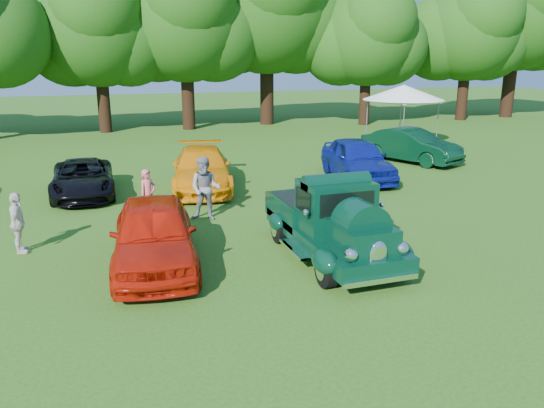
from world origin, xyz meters
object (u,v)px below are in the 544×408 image
object	(u,v)px
red_convertible	(154,234)
back_car_green	(411,146)
hero_pickup	(331,223)
canopy_tent	(404,93)
spectator_pink	(148,195)
spectator_white	(18,223)
back_car_orange	(202,169)
back_car_black	(83,178)
spectator_grey	(205,189)
back_car_blue	(357,159)

from	to	relation	value
red_convertible	back_car_green	distance (m)	15.30
hero_pickup	canopy_tent	world-z (taller)	canopy_tent
hero_pickup	spectator_pink	xyz separation A→B (m)	(-3.80, 4.40, -0.07)
back_car_green	spectator_white	size ratio (longest dim) A/B	3.00
hero_pickup	back_car_orange	xyz separation A→B (m)	(-1.55, 7.67, -0.09)
spectator_pink	canopy_tent	distance (m)	17.33
red_convertible	back_car_black	bearing A→B (deg)	108.19
hero_pickup	spectator_grey	distance (m)	4.46
hero_pickup	red_convertible	world-z (taller)	hero_pickup
hero_pickup	spectator_grey	xyz separation A→B (m)	(-2.21, 3.88, 0.11)
back_car_black	spectator_grey	size ratio (longest dim) A/B	2.34
back_car_blue	canopy_tent	bearing A→B (deg)	55.31
spectator_grey	canopy_tent	xyz separation A→B (m)	(12.80, 9.97, 1.84)
canopy_tent	back_car_blue	bearing A→B (deg)	-132.60
hero_pickup	back_car_green	xyz separation A→B (m)	(8.41, 9.55, -0.07)
back_car_green	canopy_tent	distance (m)	5.23
spectator_white	red_convertible	bearing A→B (deg)	-119.69
back_car_blue	back_car_green	size ratio (longest dim) A/B	1.03
hero_pickup	red_convertible	size ratio (longest dim) A/B	1.06
hero_pickup	canopy_tent	bearing A→B (deg)	52.59
red_convertible	back_car_black	distance (m)	7.45
back_car_black	spectator_white	xyz separation A→B (m)	(-1.45, -5.36, 0.15)
back_car_black	back_car_blue	distance (m)	10.12
spectator_pink	spectator_grey	xyz separation A→B (m)	(1.59, -0.53, 0.18)
canopy_tent	back_car_orange	bearing A→B (deg)	-153.03
back_car_orange	canopy_tent	world-z (taller)	canopy_tent
back_car_blue	spectator_white	world-z (taller)	back_car_blue
back_car_green	spectator_pink	world-z (taller)	back_car_green
spectator_pink	spectator_white	distance (m)	3.74
red_convertible	spectator_white	xyz separation A→B (m)	(-3.02, 1.92, -0.02)
back_car_black	back_car_orange	size ratio (longest dim) A/B	0.87
back_car_green	canopy_tent	xyz separation A→B (m)	(2.18, 4.30, 2.02)
hero_pickup	spectator_white	distance (m)	7.55
back_car_black	back_car_orange	world-z (taller)	back_car_orange
spectator_pink	spectator_white	bearing A→B (deg)	174.80
spectator_pink	spectator_white	xyz separation A→B (m)	(-3.28, -1.79, 0.01)
red_convertible	back_car_green	xyz separation A→B (m)	(12.47, 8.85, -0.03)
back_car_black	red_convertible	bearing A→B (deg)	-77.21
hero_pickup	spectator_white	size ratio (longest dim) A/B	3.20
spectator_grey	canopy_tent	distance (m)	16.33
back_car_orange	back_car_green	world-z (taller)	back_car_green
spectator_pink	canopy_tent	bearing A→B (deg)	-0.47
spectator_pink	hero_pickup	bearing A→B (deg)	-82.99
hero_pickup	spectator_white	bearing A→B (deg)	159.72
spectator_pink	spectator_white	world-z (taller)	spectator_white
hero_pickup	back_car_orange	bearing A→B (deg)	101.40
back_car_green	spectator_white	xyz separation A→B (m)	(-15.49, -6.93, 0.01)
red_convertible	back_car_blue	bearing A→B (deg)	43.35
back_car_black	back_car_blue	world-z (taller)	back_car_blue
spectator_pink	canopy_tent	world-z (taller)	canopy_tent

